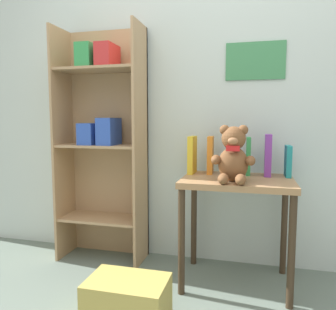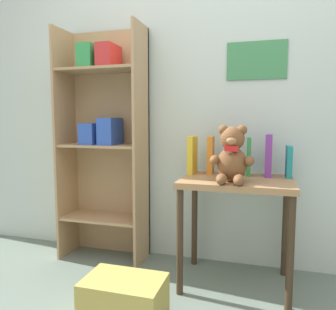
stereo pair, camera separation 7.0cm
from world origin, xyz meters
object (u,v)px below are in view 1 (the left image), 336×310
(book_standing_yellow, at_px, (192,155))
(book_standing_blue, at_px, (229,159))
(book_standing_teal, at_px, (288,161))
(book_standing_green, at_px, (248,156))
(storage_bin, at_px, (127,299))
(book_standing_purple, at_px, (268,155))
(display_table, at_px, (237,195))
(teddy_bear, at_px, (233,156))
(bookshelf_side, at_px, (103,133))
(book_standing_orange, at_px, (211,155))

(book_standing_yellow, distance_m, book_standing_blue, 0.24)
(book_standing_blue, height_order, book_standing_teal, book_standing_blue)
(book_standing_green, bearing_deg, storage_bin, -133.49)
(book_standing_purple, bearing_deg, display_table, -142.18)
(display_table, xyz_separation_m, book_standing_yellow, (-0.30, 0.12, 0.23))
(display_table, relative_size, book_standing_green, 2.74)
(book_standing_blue, xyz_separation_m, book_standing_teal, (0.36, -0.01, -0.00))
(teddy_bear, relative_size, book_standing_yellow, 1.32)
(book_standing_blue, bearing_deg, bookshelf_side, 177.11)
(storage_bin, bearing_deg, book_standing_blue, 55.67)
(book_standing_yellow, bearing_deg, book_standing_orange, 14.13)
(book_standing_orange, relative_size, book_standing_green, 1.01)
(book_standing_green, xyz_separation_m, storage_bin, (-0.57, -0.66, -0.68))
(bookshelf_side, height_order, book_standing_purple, bookshelf_side)
(display_table, distance_m, teddy_bear, 0.28)
(book_standing_blue, distance_m, book_standing_green, 0.12)
(bookshelf_side, xyz_separation_m, book_standing_teal, (1.26, -0.05, -0.16))
(book_standing_blue, height_order, book_standing_green, book_standing_green)
(book_standing_yellow, distance_m, storage_bin, 0.96)
(display_table, height_order, teddy_bear, teddy_bear)
(book_standing_blue, xyz_separation_m, book_standing_purple, (0.24, -0.01, 0.03))
(book_standing_orange, height_order, book_standing_purple, book_standing_purple)
(book_standing_green, relative_size, book_standing_teal, 1.25)
(book_standing_teal, xyz_separation_m, storage_bin, (-0.81, -0.65, -0.65))
(teddy_bear, xyz_separation_m, storage_bin, (-0.49, -0.40, -0.70))
(book_standing_purple, bearing_deg, storage_bin, -135.60)
(book_standing_yellow, height_order, book_standing_blue, book_standing_yellow)
(book_standing_yellow, bearing_deg, book_standing_green, 4.95)
(book_standing_teal, height_order, storage_bin, book_standing_teal)
(book_standing_orange, bearing_deg, book_standing_teal, -4.40)
(bookshelf_side, height_order, book_standing_green, bookshelf_side)
(display_table, height_order, book_standing_teal, book_standing_teal)
(book_standing_green, bearing_deg, book_standing_blue, 175.55)
(book_standing_orange, bearing_deg, storage_bin, -119.33)
(book_standing_green, height_order, storage_bin, book_standing_green)
(teddy_bear, xyz_separation_m, book_standing_purple, (0.20, 0.25, -0.02))
(display_table, height_order, book_standing_green, book_standing_green)
(book_standing_green, xyz_separation_m, book_standing_teal, (0.24, -0.01, -0.02))
(book_standing_orange, height_order, storage_bin, book_standing_orange)
(book_standing_yellow, relative_size, book_standing_blue, 1.24)
(book_standing_yellow, relative_size, book_standing_orange, 1.00)
(book_standing_orange, xyz_separation_m, book_standing_blue, (0.12, -0.00, -0.02))
(bookshelf_side, bearing_deg, book_standing_yellow, -5.16)
(bookshelf_side, distance_m, book_standing_purple, 1.15)
(book_standing_blue, bearing_deg, display_table, -68.24)
(book_standing_orange, distance_m, book_standing_purple, 0.36)
(book_standing_blue, bearing_deg, book_standing_purple, -3.33)
(display_table, xyz_separation_m, storage_bin, (-0.51, -0.52, -0.45))
(book_standing_blue, bearing_deg, storage_bin, -124.97)
(book_standing_green, bearing_deg, teddy_bear, -109.88)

